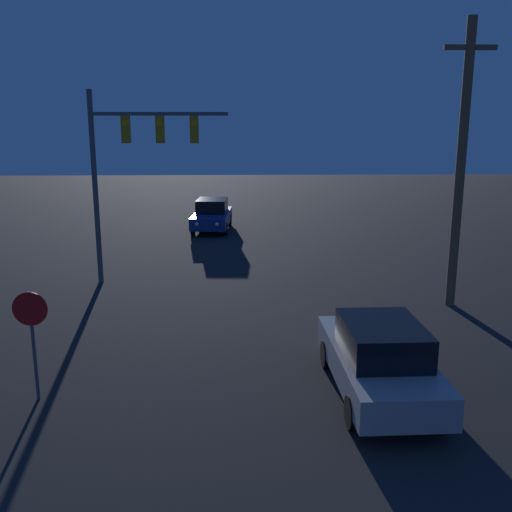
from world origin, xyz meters
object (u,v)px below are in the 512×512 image
Objects in this scene: traffic_signal_mast at (132,154)px; stop_sign at (32,326)px; car_near at (379,358)px; utility_pole at (461,163)px; car_far at (212,215)px.

traffic_signal_mast reaches higher than stop_sign.
traffic_signal_mast is at bearing 124.86° from car_near.
car_far is at bearing 121.30° from utility_pole.
stop_sign is at bearing 178.68° from car_near.
utility_pole reaches higher than car_near.
utility_pole is at bearing -16.17° from traffic_signal_mast.
car_near is 0.69× the size of traffic_signal_mast.
traffic_signal_mast is 2.88× the size of stop_sign.
stop_sign is (-2.77, -18.93, 0.79)m from car_far.
utility_pole is (10.15, -2.94, -0.14)m from traffic_signal_mast.
car_far is 10.98m from traffic_signal_mast.
traffic_signal_mast is 10.57m from utility_pole.
stop_sign is 12.52m from utility_pole.
car_near is 1.98× the size of stop_sign.
traffic_signal_mast reaches higher than car_far.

